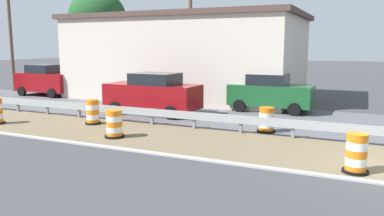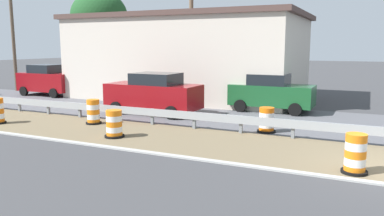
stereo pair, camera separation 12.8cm
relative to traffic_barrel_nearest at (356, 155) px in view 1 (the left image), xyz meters
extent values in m
cube|color=#999EA3|center=(3.22, 1.23, 0.06)|extent=(0.08, 56.30, 0.32)
cube|color=slate|center=(3.30, 0.23, -0.14)|extent=(0.12, 0.12, 0.70)
cube|color=slate|center=(3.30, 2.24, -0.14)|extent=(0.12, 0.12, 0.70)
cube|color=slate|center=(3.30, 4.25, -0.14)|extent=(0.12, 0.12, 0.70)
cube|color=slate|center=(3.30, 6.26, -0.14)|extent=(0.12, 0.12, 0.70)
cube|color=slate|center=(3.30, 8.27, -0.14)|extent=(0.12, 0.12, 0.70)
cube|color=slate|center=(3.30, 10.28, -0.14)|extent=(0.12, 0.12, 0.70)
cube|color=slate|center=(3.30, 12.29, -0.14)|extent=(0.12, 0.12, 0.70)
cube|color=slate|center=(3.30, 14.30, -0.14)|extent=(0.12, 0.12, 0.70)
cube|color=slate|center=(3.30, 16.31, -0.14)|extent=(0.12, 0.12, 0.70)
cylinder|color=orange|center=(0.00, 0.00, -0.38)|extent=(0.55, 0.55, 0.22)
cylinder|color=white|center=(0.00, 0.00, -0.17)|extent=(0.55, 0.55, 0.22)
cylinder|color=orange|center=(0.00, 0.00, 0.05)|extent=(0.55, 0.55, 0.22)
cylinder|color=white|center=(0.00, 0.00, 0.27)|extent=(0.55, 0.55, 0.22)
cylinder|color=orange|center=(0.00, 0.00, 0.49)|extent=(0.55, 0.55, 0.22)
cylinder|color=black|center=(0.00, 0.00, -0.45)|extent=(0.69, 0.69, 0.08)
cylinder|color=orange|center=(3.91, 3.38, -0.39)|extent=(0.59, 0.59, 0.20)
cylinder|color=white|center=(3.91, 3.38, -0.19)|extent=(0.59, 0.59, 0.20)
cylinder|color=orange|center=(3.91, 3.38, 0.01)|extent=(0.59, 0.59, 0.20)
cylinder|color=white|center=(3.91, 3.38, 0.20)|extent=(0.59, 0.59, 0.20)
cylinder|color=orange|center=(3.91, 3.38, 0.40)|extent=(0.59, 0.59, 0.20)
cylinder|color=black|center=(3.91, 3.38, -0.45)|extent=(0.73, 0.73, 0.08)
cylinder|color=orange|center=(0.67, 8.35, -0.39)|extent=(0.59, 0.59, 0.21)
cylinder|color=white|center=(0.67, 8.35, -0.18)|extent=(0.59, 0.59, 0.21)
cylinder|color=orange|center=(0.67, 8.35, 0.03)|extent=(0.59, 0.59, 0.21)
cylinder|color=white|center=(0.67, 8.35, 0.23)|extent=(0.59, 0.59, 0.21)
cylinder|color=orange|center=(0.67, 8.35, 0.44)|extent=(0.59, 0.59, 0.21)
cylinder|color=black|center=(0.67, 8.35, -0.45)|extent=(0.74, 0.74, 0.08)
cylinder|color=orange|center=(2.33, 10.69, -0.38)|extent=(0.55, 0.55, 0.22)
cylinder|color=white|center=(2.33, 10.69, -0.17)|extent=(0.55, 0.55, 0.22)
cylinder|color=orange|center=(2.33, 10.69, 0.05)|extent=(0.55, 0.55, 0.22)
cylinder|color=white|center=(2.33, 10.69, 0.27)|extent=(0.55, 0.55, 0.22)
cylinder|color=orange|center=(2.33, 10.69, 0.48)|extent=(0.55, 0.55, 0.22)
cylinder|color=black|center=(2.33, 10.69, -0.45)|extent=(0.68, 0.68, 0.08)
cube|color=maroon|center=(5.64, 9.60, 0.42)|extent=(2.02, 4.85, 1.18)
cube|color=black|center=(5.63, 9.41, 1.29)|extent=(1.76, 2.25, 0.56)
cylinder|color=black|center=(4.74, 11.21, -0.17)|extent=(0.24, 0.65, 0.64)
cylinder|color=black|center=(6.63, 11.16, -0.17)|extent=(0.24, 0.65, 0.64)
cylinder|color=black|center=(4.65, 8.05, -0.17)|extent=(0.24, 0.65, 0.64)
cylinder|color=black|center=(6.54, 8.00, -0.17)|extent=(0.24, 0.65, 0.64)
cube|color=maroon|center=(8.93, 19.87, 0.45)|extent=(1.94, 4.08, 1.23)
cube|color=black|center=(8.93, 20.04, 1.34)|extent=(1.74, 1.88, 0.56)
cylinder|color=black|center=(9.90, 18.53, -0.17)|extent=(0.22, 0.64, 0.64)
cylinder|color=black|center=(7.97, 18.53, -0.17)|extent=(0.22, 0.64, 0.64)
cylinder|color=black|center=(9.90, 21.22, -0.17)|extent=(0.22, 0.64, 0.64)
cylinder|color=black|center=(7.96, 21.22, -0.17)|extent=(0.22, 0.64, 0.64)
cube|color=#195128|center=(8.94, 4.38, 0.36)|extent=(1.95, 4.25, 1.07)
cube|color=black|center=(8.95, 4.54, 1.18)|extent=(1.74, 1.96, 0.56)
cylinder|color=black|center=(9.89, 2.97, -0.17)|extent=(0.23, 0.64, 0.64)
cylinder|color=black|center=(7.98, 2.99, -0.17)|extent=(0.23, 0.64, 0.64)
cylinder|color=black|center=(9.91, 5.76, -0.17)|extent=(0.23, 0.64, 0.64)
cylinder|color=black|center=(8.00, 5.78, -0.17)|extent=(0.23, 0.64, 0.64)
cube|color=beige|center=(12.58, 10.86, 2.04)|extent=(8.56, 14.38, 5.06)
cube|color=#4C3833|center=(12.58, 10.86, 4.72)|extent=(8.90, 14.96, 0.30)
cylinder|color=brown|center=(9.60, 9.33, 3.97)|extent=(0.24, 0.24, 8.93)
cylinder|color=brown|center=(9.90, 24.14, 3.61)|extent=(0.24, 0.24, 8.20)
cylinder|color=#4C3D2D|center=(12.58, 18.22, 1.44)|extent=(0.36, 0.36, 3.86)
ellipsoid|color=#1E4C23|center=(12.58, 18.22, 5.03)|extent=(4.15, 4.15, 3.74)
camera|label=1|loc=(-10.92, -0.09, 2.91)|focal=35.91mm
camera|label=2|loc=(-10.86, -0.21, 2.91)|focal=35.91mm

